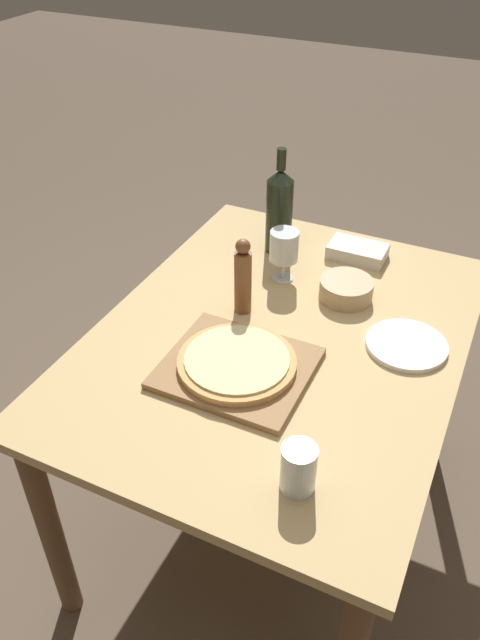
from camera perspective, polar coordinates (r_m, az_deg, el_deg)
ground_plane at (r=2.18m, az=2.86°, el=-16.95°), size 12.00×12.00×0.00m
dining_table at (r=1.70m, az=3.51°, el=-4.06°), size 0.92×1.21×0.75m
cutting_board at (r=1.51m, az=-0.29°, el=-4.41°), size 0.35×0.31×0.02m
pizza at (r=1.50m, az=-0.29°, el=-3.82°), size 0.29×0.29×0.02m
wine_bottle at (r=1.92m, az=3.62°, el=10.04°), size 0.08×0.08×0.33m
pepper_mill at (r=1.65m, az=0.26°, el=3.89°), size 0.05×0.05×0.22m
wine_glass at (r=1.79m, az=4.05°, el=6.67°), size 0.08×0.08×0.16m
small_bowl at (r=1.77m, az=9.67°, el=2.78°), size 0.15×0.15×0.06m
drinking_tumbler at (r=1.24m, az=5.37°, el=-13.36°), size 0.07×0.07×0.11m
dinner_plate at (r=1.64m, az=14.97°, el=-2.22°), size 0.21×0.21×0.01m
food_container at (r=1.96m, az=10.69°, el=6.17°), size 0.17×0.11×0.04m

